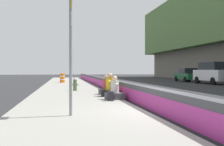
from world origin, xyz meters
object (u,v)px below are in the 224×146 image
at_px(seated_person_rear, 106,88).
at_px(parked_car_midline, 187,75).
at_px(fire_hydrant, 75,84).
at_px(backpack, 111,96).
at_px(route_sign_post, 71,44).
at_px(seated_person_foreground, 115,92).
at_px(construction_barrel, 62,78).
at_px(seated_person_middle, 110,89).
at_px(parked_car_fourth, 213,73).

relative_size(seated_person_rear, parked_car_midline, 0.23).
bearing_deg(fire_hydrant, seated_person_rear, -151.11).
bearing_deg(backpack, route_sign_post, 153.43).
xyz_separation_m(route_sign_post, fire_hydrant, (9.67, -0.52, -1.62)).
xyz_separation_m(seated_person_foreground, backpack, (-0.57, 0.28, -0.14)).
height_order(fire_hydrant, seated_person_rear, seated_person_rear).
distance_m(route_sign_post, construction_barrel, 21.31).
relative_size(backpack, construction_barrel, 0.42).
bearing_deg(fire_hydrant, seated_person_foreground, -164.12).
relative_size(seated_person_foreground, backpack, 2.68).
height_order(fire_hydrant, parked_car_midline, parked_car_midline).
bearing_deg(seated_person_middle, seated_person_rear, 0.31).
xyz_separation_m(route_sign_post, seated_person_middle, (5.61, -2.11, -1.70)).
distance_m(seated_person_middle, construction_barrel, 15.83).
bearing_deg(seated_person_middle, seated_person_foreground, 178.98).
height_order(seated_person_foreground, parked_car_midline, parked_car_midline).
xyz_separation_m(route_sign_post, parked_car_fourth, (18.06, -15.05, -1.03)).
bearing_deg(parked_car_midline, route_sign_post, 148.00).
height_order(backpack, parked_car_midline, parked_car_midline).
relative_size(parked_car_fourth, parked_car_midline, 1.07).
distance_m(backpack, construction_barrel, 17.78).
relative_size(route_sign_post, fire_hydrant, 4.09).
distance_m(backpack, parked_car_midline, 24.52).
height_order(seated_person_foreground, parked_car_fourth, parked_car_fourth).
bearing_deg(backpack, fire_hydrant, 11.98).
bearing_deg(seated_person_foreground, seated_person_middle, -1.02).
xyz_separation_m(fire_hydrant, parked_car_midline, (14.52, -14.60, 0.27)).
height_order(backpack, parked_car_fourth, parked_car_fourth).
distance_m(seated_person_middle, backpack, 2.03).
bearing_deg(construction_barrel, route_sign_post, -179.11).
relative_size(construction_barrel, parked_car_fourth, 0.20).
bearing_deg(seated_person_rear, fire_hydrant, 28.89).
bearing_deg(seated_person_middle, backpack, 171.40).
height_order(parked_car_fourth, parked_car_midline, parked_car_fourth).
bearing_deg(parked_car_fourth, seated_person_foreground, 136.95).
xyz_separation_m(backpack, construction_barrel, (17.65, 2.13, 0.28)).
height_order(seated_person_foreground, seated_person_rear, seated_person_foreground).
relative_size(route_sign_post, backpack, 9.00).
height_order(seated_person_middle, parked_car_fourth, parked_car_fourth).
relative_size(fire_hydrant, construction_barrel, 0.93).
bearing_deg(fire_hydrant, route_sign_post, 176.94).
relative_size(seated_person_foreground, seated_person_rear, 1.02).
height_order(backpack, construction_barrel, construction_barrel).
height_order(fire_hydrant, seated_person_foreground, seated_person_foreground).
bearing_deg(seated_person_middle, parked_car_fourth, -46.12).
distance_m(parked_car_fourth, parked_car_midline, 6.14).
distance_m(seated_person_foreground, seated_person_rear, 2.63).
distance_m(seated_person_rear, parked_car_midline, 21.73).
bearing_deg(construction_barrel, parked_car_fourth, -101.72).
distance_m(seated_person_rear, parked_car_fourth, 17.18).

